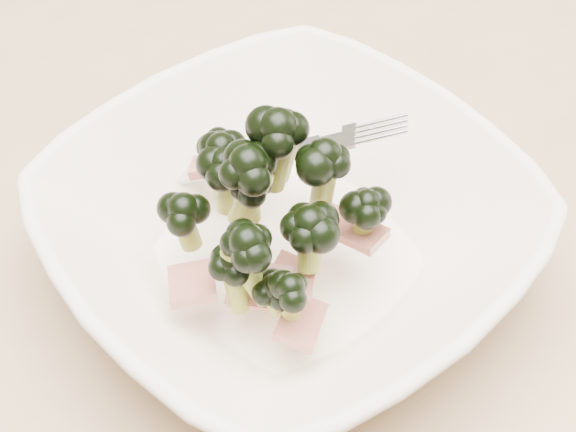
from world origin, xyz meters
name	(u,v)px	position (x,y,z in m)	size (l,w,h in m)	color
dining_table	(302,258)	(0.00, 0.00, 0.65)	(1.20, 0.80, 0.75)	tan
broccoli_dish	(286,224)	(-0.05, -0.06, 0.79)	(0.35, 0.35, 0.14)	white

